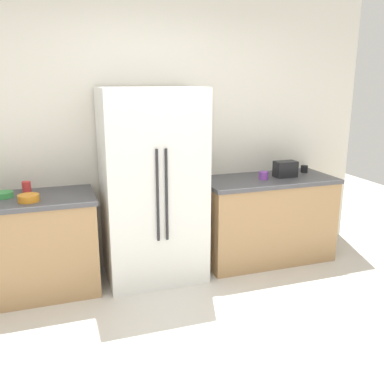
% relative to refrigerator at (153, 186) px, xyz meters
% --- Properties ---
extents(ground_plane, '(9.60, 9.60, 0.00)m').
position_rel_refrigerator_xyz_m(ground_plane, '(0.05, -1.52, -0.90)').
color(ground_plane, beige).
extents(kitchen_back_panel, '(4.80, 0.10, 2.71)m').
position_rel_refrigerator_xyz_m(kitchen_back_panel, '(0.05, 0.40, 0.45)').
color(kitchen_back_panel, silver).
rests_on(kitchen_back_panel, ground_plane).
extents(counter_left, '(1.23, 0.66, 0.89)m').
position_rel_refrigerator_xyz_m(counter_left, '(-1.15, 0.03, -0.46)').
color(counter_left, tan).
rests_on(counter_left, ground_plane).
extents(counter_right, '(1.38, 0.66, 0.89)m').
position_rel_refrigerator_xyz_m(counter_right, '(1.23, 0.03, -0.46)').
color(counter_right, tan).
rests_on(counter_right, ground_plane).
extents(refrigerator, '(0.91, 0.69, 1.80)m').
position_rel_refrigerator_xyz_m(refrigerator, '(0.00, 0.00, 0.00)').
color(refrigerator, white).
rests_on(refrigerator, ground_plane).
extents(toaster, '(0.23, 0.14, 0.17)m').
position_rel_refrigerator_xyz_m(toaster, '(1.42, 0.02, 0.07)').
color(toaster, black).
rests_on(toaster, counter_right).
extents(cup_a, '(0.08, 0.08, 0.08)m').
position_rel_refrigerator_xyz_m(cup_a, '(1.73, 0.14, 0.02)').
color(cup_a, black).
rests_on(cup_a, counter_right).
extents(cup_b, '(0.09, 0.09, 0.08)m').
position_rel_refrigerator_xyz_m(cup_b, '(1.15, -0.01, 0.02)').
color(cup_b, purple).
rests_on(cup_b, counter_right).
extents(cup_c, '(0.08, 0.08, 0.11)m').
position_rel_refrigerator_xyz_m(cup_c, '(-1.11, 0.18, 0.04)').
color(cup_c, red).
rests_on(cup_c, counter_left).
extents(bowl_a, '(0.17, 0.17, 0.05)m').
position_rel_refrigerator_xyz_m(bowl_a, '(-1.29, 0.10, 0.01)').
color(bowl_a, green).
rests_on(bowl_a, counter_left).
extents(bowl_b, '(0.17, 0.17, 0.06)m').
position_rel_refrigerator_xyz_m(bowl_b, '(-1.08, -0.11, 0.01)').
color(bowl_b, orange).
rests_on(bowl_b, counter_left).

